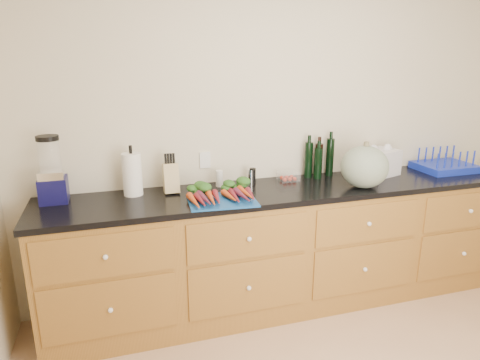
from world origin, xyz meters
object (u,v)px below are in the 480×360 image
object	(u,v)px
paper_towel	(132,174)
tomato_box	(288,176)
cutting_board	(222,201)
squash	(364,167)
knife_block	(171,178)
dish_rack	(445,165)
carrots	(220,194)
blender_appliance	(52,174)

from	to	relation	value
paper_towel	tomato_box	distance (m)	1.17
cutting_board	tomato_box	xyz separation A→B (m)	(0.62, 0.33, 0.03)
cutting_board	paper_towel	world-z (taller)	paper_towel
squash	knife_block	distance (m)	1.40
knife_block	dish_rack	bearing A→B (deg)	-1.49
cutting_board	dish_rack	world-z (taller)	dish_rack
paper_towel	tomato_box	bearing A→B (deg)	0.49
knife_block	tomato_box	distance (m)	0.91
paper_towel	squash	bearing A→B (deg)	-10.75
dish_rack	tomato_box	bearing A→B (deg)	176.30
knife_block	tomato_box	world-z (taller)	knife_block
carrots	knife_block	xyz separation A→B (m)	(-0.29, 0.25, 0.06)
cutting_board	carrots	size ratio (longest dim) A/B	0.96
blender_appliance	tomato_box	bearing A→B (deg)	0.42
dish_rack	paper_towel	bearing A→B (deg)	178.21
cutting_board	knife_block	size ratio (longest dim) A/B	2.14
dish_rack	knife_block	bearing A→B (deg)	178.51
carrots	paper_towel	world-z (taller)	paper_towel
blender_appliance	knife_block	size ratio (longest dim) A/B	2.14
cutting_board	knife_block	distance (m)	0.43
knife_block	tomato_box	size ratio (longest dim) A/B	1.35
squash	blender_appliance	world-z (taller)	blender_appliance
paper_towel	dish_rack	xyz separation A→B (m)	(2.56, -0.08, -0.10)
tomato_box	cutting_board	bearing A→B (deg)	-151.84
cutting_board	squash	world-z (taller)	squash
carrots	tomato_box	xyz separation A→B (m)	(0.62, 0.28, -0.00)
dish_rack	cutting_board	bearing A→B (deg)	-173.19
blender_appliance	paper_towel	xyz separation A→B (m)	(0.51, 0.00, -0.05)
knife_block	dish_rack	xyz separation A→B (m)	(2.30, -0.06, -0.06)
paper_towel	knife_block	size ratio (longest dim) A/B	1.42
carrots	dish_rack	world-z (taller)	dish_rack
squash	blender_appliance	size ratio (longest dim) A/B	0.78
squash	tomato_box	distance (m)	0.57
paper_towel	blender_appliance	bearing A→B (deg)	-179.73
squash	dish_rack	size ratio (longest dim) A/B	0.76
carrots	squash	world-z (taller)	squash
carrots	tomato_box	bearing A→B (deg)	24.27
squash	knife_block	size ratio (longest dim) A/B	1.66
squash	tomato_box	size ratio (longest dim) A/B	2.24
knife_block	blender_appliance	bearing A→B (deg)	178.69
squash	knife_block	xyz separation A→B (m)	(-1.37, 0.29, -0.05)
cutting_board	tomato_box	bearing A→B (deg)	28.16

